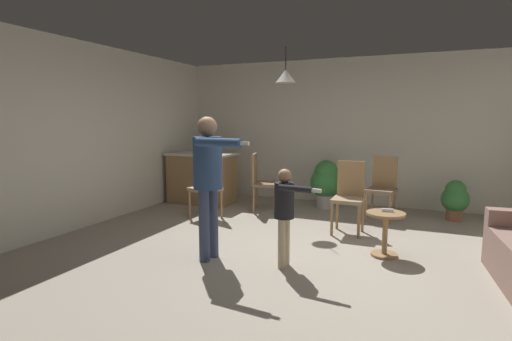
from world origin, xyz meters
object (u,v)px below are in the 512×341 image
kitchen_counter (202,178)px  dining_chair_centre_back (383,185)px  spare_remote_on_table (387,210)px  potted_plant_by_wall (455,198)px  side_table_by_couch (385,229)px  dining_chair_near_wall (209,184)px  dining_chair_by_counter (349,194)px  person_adult (209,172)px  potted_plant_corner (326,181)px  person_child (285,207)px  dining_chair_spare (261,180)px

kitchen_counter → dining_chair_centre_back: bearing=0.8°
spare_remote_on_table → potted_plant_by_wall: bearing=68.4°
side_table_by_couch → dining_chair_near_wall: size_ratio=0.52×
kitchen_counter → dining_chair_centre_back: 3.28m
kitchen_counter → dining_chair_by_counter: 3.06m
dining_chair_near_wall → side_table_by_couch: bearing=-176.4°
dining_chair_by_counter → potted_plant_by_wall: bearing=-137.3°
person_adult → potted_plant_by_wall: bearing=144.8°
kitchen_counter → dining_chair_near_wall: (0.68, -0.92, 0.07)m
potted_plant_corner → spare_remote_on_table: 2.56m
side_table_by_couch → dining_chair_centre_back: bearing=96.9°
person_adult → spare_remote_on_table: size_ratio=12.43×
person_child → potted_plant_by_wall: (1.81, 2.94, -0.31)m
potted_plant_corner → dining_chair_near_wall: bearing=-136.9°
dining_chair_by_counter → kitchen_counter: bearing=-17.6°
dining_chair_near_wall → spare_remote_on_table: dining_chair_near_wall is taller
person_adult → dining_chair_spare: person_adult is taller
potted_plant_corner → person_adult: bearing=-100.4°
person_adult → potted_plant_by_wall: person_adult is taller
kitchen_counter → side_table_by_couch: kitchen_counter is taller
side_table_by_couch → dining_chair_spare: size_ratio=0.52×
person_child → kitchen_counter: bearing=-128.4°
dining_chair_by_counter → dining_chair_near_wall: same height
side_table_by_couch → spare_remote_on_table: size_ratio=4.00×
dining_chair_by_counter → spare_remote_on_table: dining_chair_by_counter is taller
dining_chair_near_wall → dining_chair_centre_back: size_ratio=1.00×
person_child → dining_chair_by_counter: 1.66m
person_child → potted_plant_by_wall: bearing=154.8°
kitchen_counter → dining_chair_near_wall: size_ratio=1.26×
person_adult → potted_plant_corner: size_ratio=1.89×
potted_plant_corner → potted_plant_by_wall: (2.09, -0.12, -0.12)m
dining_chair_near_wall → dining_chair_spare: size_ratio=1.00×
person_adult → person_child: size_ratio=1.51×
dining_chair_near_wall → potted_plant_by_wall: 3.90m
person_child → dining_chair_centre_back: (0.74, 2.56, -0.12)m
dining_chair_centre_back → potted_plant_corner: dining_chair_centre_back is taller
person_adult → dining_chair_centre_back: 3.15m
kitchen_counter → side_table_by_couch: bearing=-26.4°
person_adult → dining_chair_by_counter: person_adult is taller
potted_plant_corner → spare_remote_on_table: (1.25, -2.23, 0.07)m
person_adult → dining_chair_centre_back: (1.60, 2.67, -0.46)m
dining_chair_near_wall → person_child: bearing=159.0°
person_adult → dining_chair_by_counter: size_ratio=1.62×
person_adult → dining_chair_near_wall: (-0.99, 1.70, -0.46)m
kitchen_counter → dining_chair_by_counter: (2.92, -0.90, 0.07)m
dining_chair_near_wall → potted_plant_by_wall: dining_chair_near_wall is taller
dining_chair_centre_back → potted_plant_by_wall: bearing=-152.9°
dining_chair_centre_back → spare_remote_on_table: size_ratio=7.69×
dining_chair_by_counter → potted_plant_corner: bearing=-65.6°
kitchen_counter → side_table_by_couch: size_ratio=2.42×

